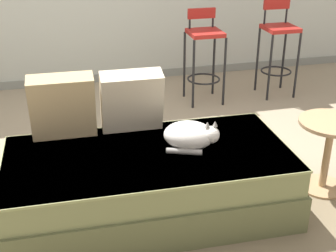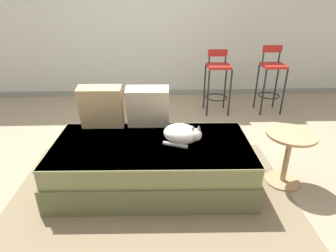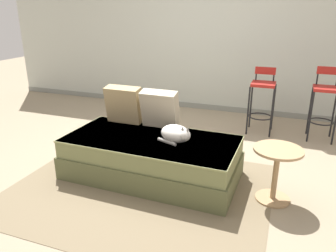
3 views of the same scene
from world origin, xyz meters
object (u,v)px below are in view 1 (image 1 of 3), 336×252
object	(u,v)px
throw_pillow_corner	(63,106)
side_table	(329,145)
bar_stool_by_doorway	(278,42)
cat	(191,135)
bar_stool_near_window	(204,48)
couch	(149,182)
throw_pillow_middle	(132,101)

from	to	relation	value
throw_pillow_corner	side_table	distance (m)	1.80
bar_stool_by_doorway	side_table	size ratio (longest dim) A/B	1.86
cat	bar_stool_near_window	bearing A→B (deg)	69.38
bar_stool_near_window	side_table	bearing A→B (deg)	-80.37
couch	bar_stool_near_window	size ratio (longest dim) A/B	1.97
throw_pillow_corner	throw_pillow_middle	distance (m)	0.45
couch	side_table	distance (m)	1.25
throw_pillow_corner	side_table	bearing A→B (deg)	-12.49
throw_pillow_middle	cat	distance (m)	0.48
couch	throw_pillow_corner	distance (m)	0.74
throw_pillow_corner	bar_stool_near_window	size ratio (longest dim) A/B	0.47
throw_pillow_middle	cat	bearing A→B (deg)	-47.95
cat	side_table	bearing A→B (deg)	-1.75
throw_pillow_middle	throw_pillow_corner	bearing A→B (deg)	178.73
bar_stool_by_doorway	throw_pillow_corner	bearing A→B (deg)	-147.42
cat	bar_stool_by_doorway	world-z (taller)	bar_stool_by_doorway
couch	throw_pillow_middle	bearing A→B (deg)	96.13
throw_pillow_middle	bar_stool_by_doorway	bearing A→B (deg)	38.88
throw_pillow_corner	bar_stool_by_doorway	bearing A→B (deg)	32.58
throw_pillow_middle	cat	xyz separation A→B (m)	(0.31, -0.34, -0.13)
couch	bar_stool_by_doorway	bearing A→B (deg)	45.64
cat	bar_stool_by_doorway	size ratio (longest dim) A/B	0.40
bar_stool_by_doorway	couch	bearing A→B (deg)	-134.36
cat	side_table	size ratio (longest dim) A/B	0.74
couch	bar_stool_by_doorway	distance (m)	2.51
bar_stool_by_doorway	side_table	bearing A→B (deg)	-105.21
side_table	bar_stool_near_window	bearing A→B (deg)	99.63
throw_pillow_corner	bar_stool_near_window	distance (m)	2.02
bar_stool_by_doorway	cat	bearing A→B (deg)	-129.52
couch	side_table	xyz separation A→B (m)	(1.25, -0.03, 0.12)
throw_pillow_corner	bar_stool_near_window	xyz separation A→B (m)	(1.43, 1.42, -0.10)
throw_pillow_corner	throw_pillow_middle	size ratio (longest dim) A/B	1.01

